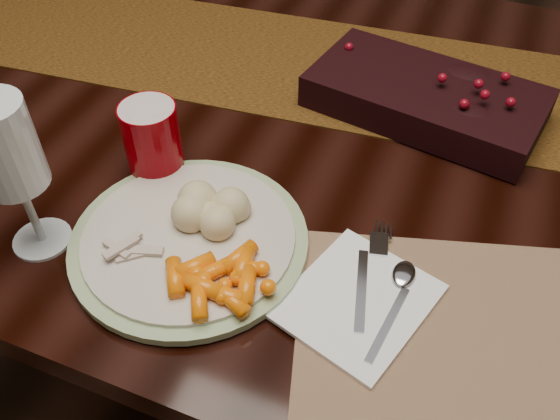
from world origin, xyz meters
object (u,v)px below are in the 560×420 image
at_px(centerpiece, 426,93).
at_px(napkin, 358,301).
at_px(turkey_shreds, 130,244).
at_px(wine_glass, 17,180).
at_px(placemat_main, 513,365).
at_px(baby_carrots, 207,271).
at_px(dinner_plate, 189,239).
at_px(dining_table, 312,271).
at_px(red_cup, 152,140).
at_px(mashed_potatoes, 213,203).

bearing_deg(centerpiece, napkin, -88.33).
distance_m(turkey_shreds, wine_glass, 0.14).
bearing_deg(placemat_main, baby_carrots, 168.01).
height_order(dinner_plate, napkin, dinner_plate).
relative_size(centerpiece, dinner_plate, 1.19).
bearing_deg(napkin, turkey_shreds, -155.16).
bearing_deg(turkey_shreds, placemat_main, 2.84).
xyz_separation_m(dining_table, red_cup, (-0.17, -0.20, 0.43)).
relative_size(turkey_shreds, red_cup, 0.65).
bearing_deg(mashed_potatoes, centerpiece, 60.76).
bearing_deg(turkey_shreds, centerpiece, 58.56).
bearing_deg(placemat_main, centerpiece, 98.14).
bearing_deg(wine_glass, red_cup, 67.82).
bearing_deg(dining_table, baby_carrots, -91.93).
bearing_deg(baby_carrots, dinner_plate, 136.65).
bearing_deg(mashed_potatoes, placemat_main, -9.41).
relative_size(centerpiece, red_cup, 3.31).
distance_m(dining_table, napkin, 0.52).
distance_m(mashed_potatoes, napkin, 0.21).
bearing_deg(wine_glass, baby_carrots, 3.25).
height_order(mashed_potatoes, red_cup, red_cup).
distance_m(dining_table, red_cup, 0.50).
xyz_separation_m(dinner_plate, wine_glass, (-0.17, -0.06, 0.09)).
relative_size(placemat_main, napkin, 2.78).
distance_m(dinner_plate, red_cup, 0.15).
distance_m(placemat_main, mashed_potatoes, 0.38).
xyz_separation_m(placemat_main, dinner_plate, (-0.38, 0.02, 0.01)).
bearing_deg(mashed_potatoes, red_cup, 151.78).
bearing_deg(napkin, dining_table, 132.94).
bearing_deg(wine_glass, dining_table, 57.43).
distance_m(dinner_plate, mashed_potatoes, 0.05).
distance_m(dining_table, centerpiece, 0.44).
xyz_separation_m(placemat_main, turkey_shreds, (-0.44, -0.02, 0.02)).
height_order(centerpiece, placemat_main, centerpiece).
xyz_separation_m(dinner_plate, baby_carrots, (0.05, -0.05, 0.02)).
relative_size(baby_carrots, mashed_potatoes, 1.32).
xyz_separation_m(baby_carrots, wine_glass, (-0.22, -0.01, 0.07)).
xyz_separation_m(dinner_plate, turkey_shreds, (-0.05, -0.04, 0.01)).
bearing_deg(placemat_main, mashed_potatoes, 154.16).
distance_m(dining_table, baby_carrots, 0.54).
bearing_deg(dinner_plate, turkey_shreds, -140.14).
height_order(centerpiece, napkin, centerpiece).
relative_size(placemat_main, wine_glass, 2.21).
xyz_separation_m(dining_table, baby_carrots, (-0.01, -0.35, 0.40)).
distance_m(mashed_potatoes, wine_glass, 0.22).
bearing_deg(red_cup, baby_carrots, -44.31).
height_order(placemat_main, turkey_shreds, turkey_shreds).
bearing_deg(dining_table, wine_glass, -122.57).
relative_size(dinner_plate, mashed_potatoes, 3.30).
xyz_separation_m(mashed_potatoes, turkey_shreds, (-0.07, -0.08, -0.02)).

